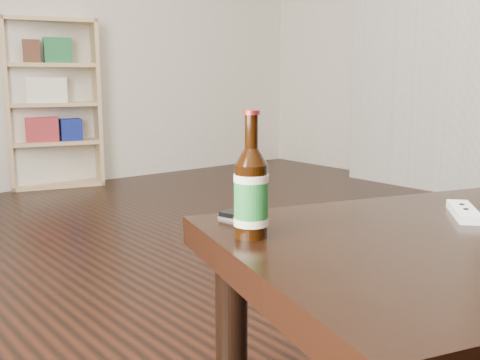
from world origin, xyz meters
TOP-DOWN VIEW (x-y plane):
  - floor at (0.00, 0.00)m, footprint 5.00×6.00m
  - wall_back at (0.00, 3.01)m, footprint 5.00×0.02m
  - chimney_breast at (2.35, 1.20)m, footprint 0.30×1.20m
  - bookshelf at (0.12, 3.03)m, footprint 0.74×0.48m
  - beer_bottle at (-0.77, -0.40)m, footprint 0.10×0.10m
  - phone at (-0.69, -0.28)m, footprint 0.07×0.11m
  - remote at (-0.25, -0.59)m, footprint 0.18×0.16m

SIDE VIEW (x-z plane):
  - floor at x=0.00m, z-range -0.01..0.00m
  - phone at x=-0.69m, z-range 0.50..0.52m
  - remote at x=-0.25m, z-range 0.50..0.53m
  - beer_bottle at x=-0.77m, z-range 0.47..0.73m
  - bookshelf at x=0.12m, z-range 0.03..1.30m
  - wall_back at x=0.00m, z-range 0.00..2.70m
  - chimney_breast at x=2.35m, z-range 0.00..2.70m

